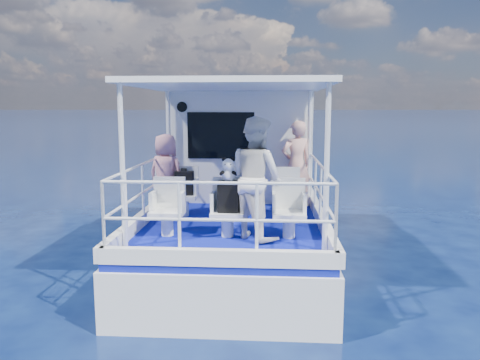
% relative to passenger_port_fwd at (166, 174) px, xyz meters
% --- Properties ---
extents(ground, '(2000.00, 2000.00, 0.00)m').
position_rel_passenger_port_fwd_xyz_m(ground, '(1.23, -0.32, -1.62)').
color(ground, '#07133A').
rests_on(ground, ground).
extents(hull, '(3.00, 7.00, 1.60)m').
position_rel_passenger_port_fwd_xyz_m(hull, '(1.23, 0.68, -1.62)').
color(hull, white).
rests_on(hull, ground).
extents(deck, '(2.90, 6.90, 0.10)m').
position_rel_passenger_port_fwd_xyz_m(deck, '(1.23, 0.68, -0.77)').
color(deck, '#091187').
rests_on(deck, hull).
extents(cabin, '(2.85, 2.00, 2.20)m').
position_rel_passenger_port_fwd_xyz_m(cabin, '(1.23, 1.98, 0.38)').
color(cabin, white).
rests_on(cabin, deck).
extents(canopy, '(3.00, 3.20, 0.08)m').
position_rel_passenger_port_fwd_xyz_m(canopy, '(1.23, -0.52, 1.52)').
color(canopy, white).
rests_on(canopy, cabin).
extents(canopy_posts, '(2.77, 2.97, 2.20)m').
position_rel_passenger_port_fwd_xyz_m(canopy_posts, '(1.23, -0.57, 0.38)').
color(canopy_posts, white).
rests_on(canopy_posts, deck).
extents(railings, '(2.84, 3.59, 1.00)m').
position_rel_passenger_port_fwd_xyz_m(railings, '(1.23, -0.89, -0.22)').
color(railings, white).
rests_on(railings, deck).
extents(seat_port_fwd, '(0.48, 0.46, 0.38)m').
position_rel_passenger_port_fwd_xyz_m(seat_port_fwd, '(0.33, -0.12, -0.53)').
color(seat_port_fwd, silver).
rests_on(seat_port_fwd, deck).
extents(seat_center_fwd, '(0.48, 0.46, 0.38)m').
position_rel_passenger_port_fwd_xyz_m(seat_center_fwd, '(1.23, -0.12, -0.53)').
color(seat_center_fwd, silver).
rests_on(seat_center_fwd, deck).
extents(seat_stbd_fwd, '(0.48, 0.46, 0.38)m').
position_rel_passenger_port_fwd_xyz_m(seat_stbd_fwd, '(2.13, -0.12, -0.53)').
color(seat_stbd_fwd, silver).
rests_on(seat_stbd_fwd, deck).
extents(seat_port_aft, '(0.48, 0.46, 0.38)m').
position_rel_passenger_port_fwd_xyz_m(seat_port_aft, '(0.33, -1.42, -0.53)').
color(seat_port_aft, silver).
rests_on(seat_port_aft, deck).
extents(seat_center_aft, '(0.48, 0.46, 0.38)m').
position_rel_passenger_port_fwd_xyz_m(seat_center_aft, '(1.23, -1.42, -0.53)').
color(seat_center_aft, silver).
rests_on(seat_center_aft, deck).
extents(seat_stbd_aft, '(0.48, 0.46, 0.38)m').
position_rel_passenger_port_fwd_xyz_m(seat_stbd_aft, '(2.13, -1.42, -0.53)').
color(seat_stbd_aft, silver).
rests_on(seat_stbd_aft, deck).
extents(passenger_port_fwd, '(0.63, 0.54, 1.43)m').
position_rel_passenger_port_fwd_xyz_m(passenger_port_fwd, '(0.00, 0.00, 0.00)').
color(passenger_port_fwd, '#D08794').
rests_on(passenger_port_fwd, deck).
extents(passenger_stbd_fwd, '(0.70, 0.59, 1.65)m').
position_rel_passenger_port_fwd_xyz_m(passenger_stbd_fwd, '(2.33, 0.73, 0.11)').
color(passenger_stbd_fwd, '#EAA797').
rests_on(passenger_stbd_fwd, deck).
extents(passenger_stbd_aft, '(1.07, 1.08, 1.76)m').
position_rel_passenger_port_fwd_xyz_m(passenger_stbd_aft, '(1.64, -1.46, 0.16)').
color(passenger_stbd_aft, white).
rests_on(passenger_stbd_aft, deck).
extents(backpack_port, '(0.31, 0.18, 0.41)m').
position_rel_passenger_port_fwd_xyz_m(backpack_port, '(0.35, -0.15, -0.13)').
color(backpack_port, black).
rests_on(backpack_port, seat_port_fwd).
extents(backpack_center, '(0.30, 0.17, 0.45)m').
position_rel_passenger_port_fwd_xyz_m(backpack_center, '(1.24, -1.47, -0.11)').
color(backpack_center, black).
rests_on(backpack_center, seat_center_aft).
extents(compact_camera, '(0.10, 0.06, 0.06)m').
position_rel_passenger_port_fwd_xyz_m(compact_camera, '(0.35, -0.13, 0.10)').
color(compact_camera, black).
rests_on(compact_camera, backpack_port).
extents(panda, '(0.22, 0.18, 0.34)m').
position_rel_passenger_port_fwd_xyz_m(panda, '(1.25, -1.46, 0.29)').
color(panda, white).
rests_on(panda, backpack_center).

